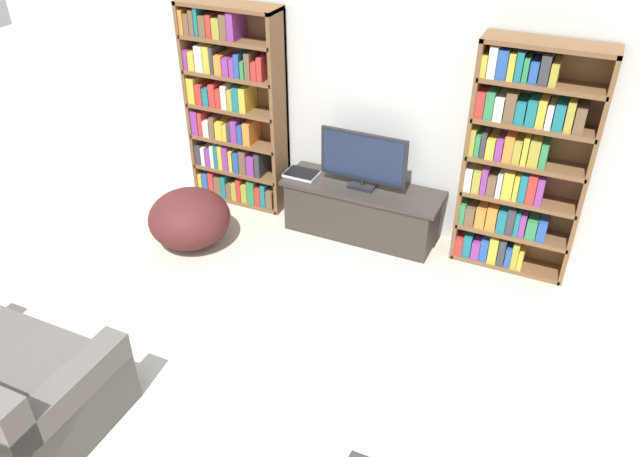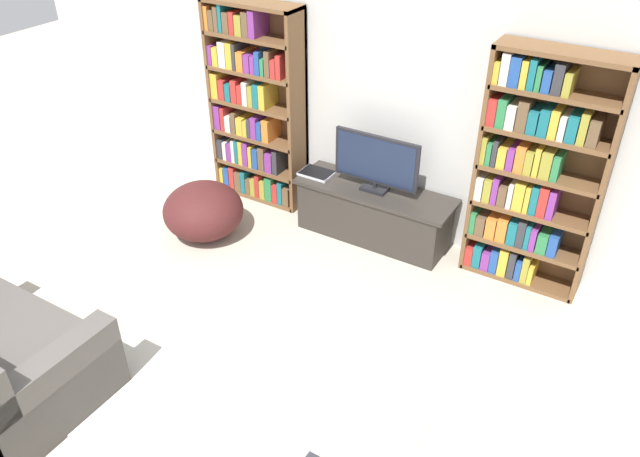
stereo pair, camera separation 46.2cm
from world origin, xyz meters
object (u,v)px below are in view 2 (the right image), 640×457
bookshelf_left (255,109)px  beanbag_ottoman (203,211)px  bookshelf_right (532,174)px  laptop (317,173)px  tv_stand (374,213)px  television (376,162)px

bookshelf_left → beanbag_ottoman: (0.02, -0.91, -0.69)m
bookshelf_right → laptop: size_ratio=6.41×
laptop → tv_stand: bearing=2.6°
bookshelf_left → laptop: size_ratio=6.41×
bookshelf_right → television: (-1.31, -0.13, -0.18)m
bookshelf_right → beanbag_ottoman: bookshelf_right is taller
bookshelf_right → tv_stand: (-1.31, -0.12, -0.72)m
tv_stand → television: size_ratio=1.84×
bookshelf_right → television: bearing=-174.4°
bookshelf_right → beanbag_ottoman: size_ratio=2.65×
bookshelf_right → television: size_ratio=2.46×
bookshelf_right → laptop: (-1.91, -0.15, -0.46)m
bookshelf_left → television: size_ratio=2.46×
television → beanbag_ottoman: (-1.39, -0.78, -0.54)m
bookshelf_left → tv_stand: size_ratio=1.33×
bookshelf_left → tv_stand: bookshelf_left is taller
tv_stand → laptop: (-0.61, -0.03, 0.27)m
laptop → bookshelf_right: bearing=4.4°
tv_stand → beanbag_ottoman: beanbag_ottoman is taller
television → bookshelf_right: bearing=5.6°
tv_stand → beanbag_ottoman: bearing=-150.4°
bookshelf_left → bookshelf_right: same height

